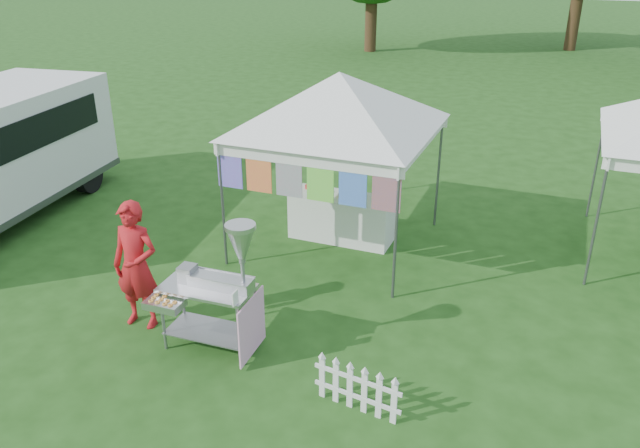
% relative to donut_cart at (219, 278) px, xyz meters
% --- Properties ---
extents(ground, '(120.00, 120.00, 0.00)m').
position_rel_donut_cart_xyz_m(ground, '(0.25, 0.01, -1.07)').
color(ground, '#1C4313').
rests_on(ground, ground).
extents(canopy_main, '(4.24, 4.24, 3.45)m').
position_rel_donut_cart_xyz_m(canopy_main, '(0.25, 3.51, 1.92)').
color(canopy_main, '#59595E').
rests_on(canopy_main, ground).
extents(donut_cart, '(1.30, 0.94, 1.82)m').
position_rel_donut_cart_xyz_m(donut_cart, '(0.00, 0.00, 0.00)').
color(donut_cart, gray).
rests_on(donut_cart, ground).
extents(vendor, '(0.69, 0.48, 1.81)m').
position_rel_donut_cart_xyz_m(vendor, '(-1.36, 0.12, -0.16)').
color(vendor, red).
rests_on(vendor, ground).
extents(picket_fence, '(1.07, 0.17, 0.56)m').
position_rel_donut_cart_xyz_m(picket_fence, '(1.97, -0.44, -0.78)').
color(picket_fence, silver).
rests_on(picket_fence, ground).
extents(display_table, '(1.80, 0.70, 0.80)m').
position_rel_donut_cart_xyz_m(display_table, '(0.25, 3.74, -0.67)').
color(display_table, white).
rests_on(display_table, ground).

